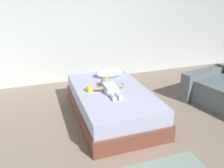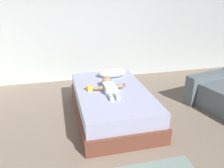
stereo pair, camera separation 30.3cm
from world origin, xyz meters
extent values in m
plane|color=gray|center=(0.00, 0.00, 0.00)|extent=(8.00, 8.00, 0.00)
cube|color=silver|center=(0.00, 3.00, 1.27)|extent=(8.00, 0.12, 2.54)
cube|color=brown|center=(-0.07, 1.17, 0.12)|extent=(1.12, 1.88, 0.23)
cube|color=silver|center=(-0.07, 1.17, 0.34)|extent=(1.07, 1.80, 0.22)
ellipsoid|color=white|center=(0.08, 1.73, 0.53)|extent=(0.49, 0.26, 0.16)
cube|color=white|center=(-0.11, 1.12, 0.51)|extent=(0.18, 0.29, 0.11)
sphere|color=tan|center=(-0.11, 1.34, 0.53)|extent=(0.16, 0.16, 0.16)
cylinder|color=tan|center=(-0.27, 1.17, 0.51)|extent=(0.15, 0.09, 0.06)
cylinder|color=tan|center=(0.04, 1.17, 0.51)|extent=(0.15, 0.07, 0.06)
cylinder|color=white|center=(-0.16, 0.89, 0.48)|extent=(0.06, 0.20, 0.06)
cylinder|color=white|center=(-0.07, 0.89, 0.48)|extent=(0.06, 0.20, 0.06)
cube|color=#B22E9A|center=(0.17, 1.32, 0.46)|extent=(0.03, 0.13, 0.01)
cube|color=white|center=(0.19, 1.39, 0.47)|extent=(0.02, 0.03, 0.01)
cube|color=slate|center=(1.81, 1.34, 0.26)|extent=(1.06, 0.44, 0.52)
cube|color=yellow|center=(-0.41, 1.23, 0.49)|extent=(0.10, 0.10, 0.08)
camera|label=1|loc=(-1.15, -1.96, 1.90)|focal=37.60mm
camera|label=2|loc=(-0.86, -2.04, 1.90)|focal=37.60mm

